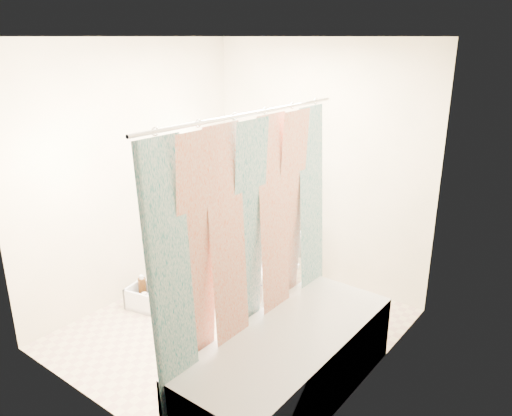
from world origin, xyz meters
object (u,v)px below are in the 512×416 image
Objects in this scene: toilet at (279,266)px; cleaning_caddy at (147,298)px; plumber at (257,213)px; bathtub at (289,363)px.

cleaning_caddy is (-0.87, -0.89, -0.24)m from toilet.
plumber is (-0.24, -0.04, 0.50)m from toilet.
toilet is (-0.85, 1.10, 0.07)m from bathtub.
toilet is at bearing 33.69° from cleaning_caddy.
cleaning_caddy is (-1.72, 0.21, -0.17)m from bathtub.
bathtub is 2.61× the size of toilet.
cleaning_caddy is at bearing 173.18° from bathtub.
bathtub is at bearing 34.42° from plumber.
plumber reaches higher than bathtub.
bathtub is 1.62m from plumber.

